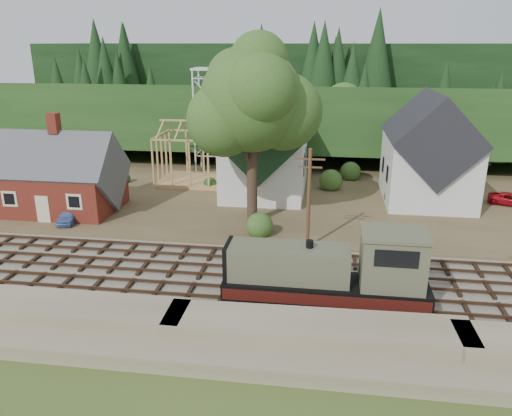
# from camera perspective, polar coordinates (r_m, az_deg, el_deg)

# --- Properties ---
(ground) EXTENTS (140.00, 140.00, 0.00)m
(ground) POSITION_cam_1_polar(r_m,az_deg,el_deg) (34.99, -6.19, -7.55)
(ground) COLOR #384C1E
(ground) RESTS_ON ground
(embankment) EXTENTS (64.00, 5.00, 1.60)m
(embankment) POSITION_cam_1_polar(r_m,az_deg,el_deg) (27.93, -10.59, -15.07)
(embankment) COLOR #7F7259
(embankment) RESTS_ON ground
(railroad_bed) EXTENTS (64.00, 11.00, 0.16)m
(railroad_bed) POSITION_cam_1_polar(r_m,az_deg,el_deg) (34.96, -6.20, -7.43)
(railroad_bed) COLOR #726B5B
(railroad_bed) RESTS_ON ground
(village_flat) EXTENTS (64.00, 26.00, 0.30)m
(village_flat) POSITION_cam_1_polar(r_m,az_deg,el_deg) (51.36, -1.31, 1.33)
(village_flat) COLOR brown
(village_flat) RESTS_ON ground
(hillside) EXTENTS (70.00, 28.96, 12.74)m
(hillside) POSITION_cam_1_polar(r_m,az_deg,el_deg) (74.44, 1.75, 6.62)
(hillside) COLOR #1E3F19
(hillside) RESTS_ON ground
(ridge) EXTENTS (80.00, 20.00, 12.00)m
(ridge) POSITION_cam_1_polar(r_m,az_deg,el_deg) (90.08, 2.93, 8.68)
(ridge) COLOR black
(ridge) RESTS_ON ground
(depot) EXTENTS (10.80, 7.41, 9.00)m
(depot) POSITION_cam_1_polar(r_m,az_deg,el_deg) (49.43, -21.39, 3.05)
(depot) COLOR #5A1E14
(depot) RESTS_ON village_flat
(church) EXTENTS (8.40, 15.17, 13.00)m
(church) POSITION_cam_1_polar(r_m,az_deg,el_deg) (51.46, 1.18, 7.15)
(church) COLOR silver
(church) RESTS_ON village_flat
(farmhouse) EXTENTS (8.40, 10.80, 10.60)m
(farmhouse) POSITION_cam_1_polar(r_m,az_deg,el_deg) (51.43, 19.15, 5.76)
(farmhouse) COLOR silver
(farmhouse) RESTS_ON village_flat
(timber_frame) EXTENTS (8.20, 6.20, 6.99)m
(timber_frame) POSITION_cam_1_polar(r_m,az_deg,el_deg) (55.59, -6.79, 5.86)
(timber_frame) COLOR tan
(timber_frame) RESTS_ON village_flat
(lattice_tower) EXTENTS (3.20, 3.20, 12.12)m
(lattice_tower) POSITION_cam_1_polar(r_m,az_deg,el_deg) (60.32, -5.55, 13.40)
(lattice_tower) COLOR silver
(lattice_tower) RESTS_ON village_flat
(big_tree) EXTENTS (10.90, 8.40, 14.70)m
(big_tree) POSITION_cam_1_polar(r_m,az_deg,el_deg) (41.24, -0.22, 11.41)
(big_tree) COLOR #38281E
(big_tree) RESTS_ON village_flat
(telegraph_pole_near) EXTENTS (2.20, 0.28, 8.00)m
(telegraph_pole_near) POSITION_cam_1_polar(r_m,az_deg,el_deg) (37.29, 6.05, 1.15)
(telegraph_pole_near) COLOR #4C331E
(telegraph_pole_near) RESTS_ON ground
(locomotive) EXTENTS (12.06, 3.01, 4.82)m
(locomotive) POSITION_cam_1_polar(r_m,az_deg,el_deg) (30.40, 8.83, -7.40)
(locomotive) COLOR black
(locomotive) RESTS_ON railroad_bed
(car_blue) EXTENTS (1.95, 3.69, 1.20)m
(car_blue) POSITION_cam_1_polar(r_m,az_deg,el_deg) (46.41, -20.60, -0.81)
(car_blue) COLOR #5B81C4
(car_blue) RESTS_ON village_flat
(car_green) EXTENTS (3.47, 1.76, 1.09)m
(car_green) POSITION_cam_1_polar(r_m,az_deg,el_deg) (48.23, -23.13, -0.48)
(car_green) COLOR #87B27B
(car_green) RESTS_ON village_flat
(car_red) EXTENTS (4.49, 3.17, 1.14)m
(car_red) POSITION_cam_1_polar(r_m,az_deg,el_deg) (53.99, 27.10, 0.91)
(car_red) COLOR #B50E17
(car_red) RESTS_ON village_flat
(patio_set) EXTENTS (1.98, 1.98, 2.21)m
(patio_set) POSITION_cam_1_polar(r_m,az_deg,el_deg) (49.32, -25.91, 1.16)
(patio_set) COLOR silver
(patio_set) RESTS_ON village_flat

